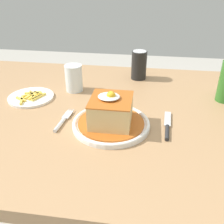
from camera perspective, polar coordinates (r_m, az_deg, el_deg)
dining_table at (r=0.96m, az=-1.94°, el=-4.63°), size 1.34×0.90×0.72m
main_plate at (r=0.81m, az=-0.20°, el=-2.58°), size 0.24×0.24×0.02m
sandwich_meal at (r=0.79m, az=-0.22°, el=0.01°), size 0.21×0.21×0.11m
fork at (r=0.85m, az=-10.83°, el=-2.03°), size 0.03×0.14×0.01m
knife at (r=0.81m, az=12.01°, el=-3.52°), size 0.03×0.17×0.01m
soda_can at (r=1.16m, az=5.93°, el=10.20°), size 0.07×0.07×0.12m
drinking_glass at (r=1.05m, az=-8.34°, el=6.99°), size 0.07×0.07×0.10m
side_plate_fries at (r=1.03m, az=-17.31°, el=3.13°), size 0.17×0.17×0.02m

